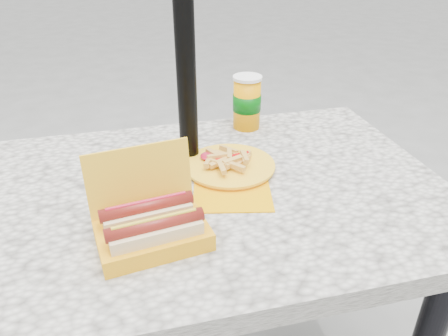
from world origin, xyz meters
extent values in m
cube|color=beige|center=(0.00, 0.00, 0.72)|extent=(1.20, 0.80, 0.05)
cylinder|color=black|center=(-0.50, 0.30, 0.35)|extent=(0.07, 0.07, 0.70)
cylinder|color=black|center=(0.50, 0.30, 0.35)|extent=(0.07, 0.07, 0.70)
cylinder|color=black|center=(0.00, 0.16, 1.10)|extent=(0.05, 0.05, 2.20)
cube|color=yellow|center=(-0.14, -0.18, 0.77)|extent=(0.23, 0.17, 0.04)
cube|color=yellow|center=(-0.15, -0.10, 0.86)|extent=(0.22, 0.06, 0.14)
cube|color=#CDC085|center=(-0.13, -0.21, 0.79)|extent=(0.18, 0.08, 0.05)
cylinder|color=maroon|center=(-0.13, -0.21, 0.82)|extent=(0.19, 0.06, 0.03)
cylinder|color=gold|center=(-0.13, -0.21, 0.83)|extent=(0.16, 0.03, 0.01)
cube|color=#CDC085|center=(-0.14, -0.15, 0.79)|extent=(0.18, 0.08, 0.05)
cylinder|color=maroon|center=(-0.14, -0.15, 0.82)|extent=(0.19, 0.06, 0.03)
cylinder|color=#AC1429|center=(-0.14, -0.15, 0.83)|extent=(0.16, 0.03, 0.01)
cube|color=#E39700|center=(0.07, -0.03, 0.75)|extent=(0.22, 0.22, 0.00)
cylinder|color=yellow|center=(0.09, 0.07, 0.76)|extent=(0.23, 0.23, 0.01)
cylinder|color=yellow|center=(0.09, 0.07, 0.76)|extent=(0.24, 0.24, 0.01)
cube|color=gold|center=(0.08, 0.11, 0.77)|extent=(0.05, 0.05, 0.01)
cube|color=gold|center=(0.06, 0.05, 0.78)|extent=(0.05, 0.05, 0.01)
cube|color=gold|center=(0.06, 0.11, 0.78)|extent=(0.03, 0.06, 0.01)
cube|color=gold|center=(0.09, 0.09, 0.79)|extent=(0.03, 0.06, 0.01)
cube|color=gold|center=(0.08, 0.07, 0.78)|extent=(0.04, 0.05, 0.01)
cube|color=gold|center=(0.06, 0.08, 0.79)|extent=(0.06, 0.02, 0.01)
cube|color=gold|center=(0.08, 0.08, 0.77)|extent=(0.05, 0.04, 0.01)
cube|color=gold|center=(0.14, 0.08, 0.78)|extent=(0.04, 0.05, 0.01)
cube|color=gold|center=(0.06, 0.06, 0.78)|extent=(0.06, 0.04, 0.01)
cube|color=gold|center=(0.13, 0.07, 0.79)|extent=(0.02, 0.06, 0.01)
cube|color=gold|center=(0.13, 0.07, 0.78)|extent=(0.03, 0.06, 0.01)
cube|color=gold|center=(0.07, 0.07, 0.78)|extent=(0.06, 0.01, 0.01)
cube|color=gold|center=(0.11, 0.10, 0.77)|extent=(0.03, 0.06, 0.01)
cube|color=gold|center=(0.12, 0.07, 0.77)|extent=(0.05, 0.05, 0.01)
cube|color=gold|center=(0.06, 0.03, 0.78)|extent=(0.01, 0.06, 0.01)
cube|color=gold|center=(0.04, 0.07, 0.78)|extent=(0.04, 0.06, 0.01)
cube|color=gold|center=(0.09, 0.03, 0.78)|extent=(0.05, 0.05, 0.01)
cube|color=gold|center=(0.10, 0.13, 0.78)|extent=(0.05, 0.05, 0.01)
cube|color=gold|center=(0.09, 0.06, 0.78)|extent=(0.06, 0.03, 0.01)
ellipsoid|color=#AC1429|center=(0.05, 0.12, 0.77)|extent=(0.05, 0.05, 0.01)
cube|color=#AF0005|center=(0.10, 0.08, 0.78)|extent=(0.10, 0.03, 0.00)
cylinder|color=#FF9D00|center=(0.21, 0.32, 0.83)|extent=(0.08, 0.08, 0.16)
cylinder|color=#015108|center=(0.21, 0.32, 0.83)|extent=(0.09, 0.09, 0.05)
cylinder|color=white|center=(0.21, 0.32, 0.91)|extent=(0.09, 0.09, 0.01)
camera|label=1|loc=(-0.17, -0.88, 1.32)|focal=35.00mm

